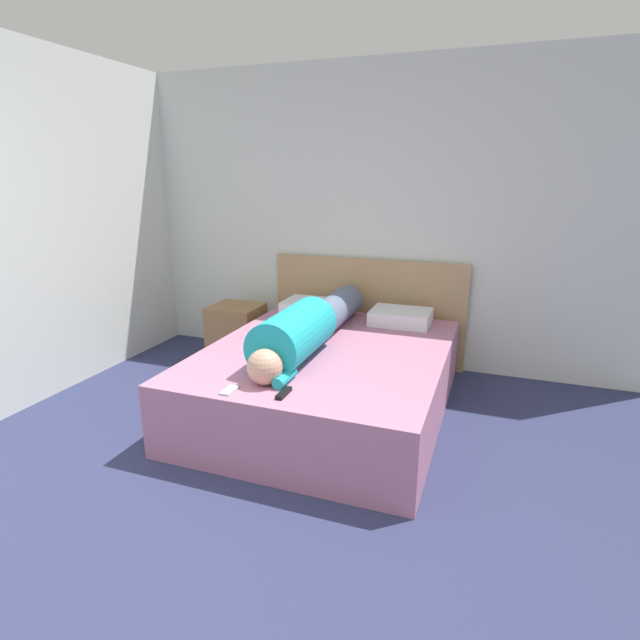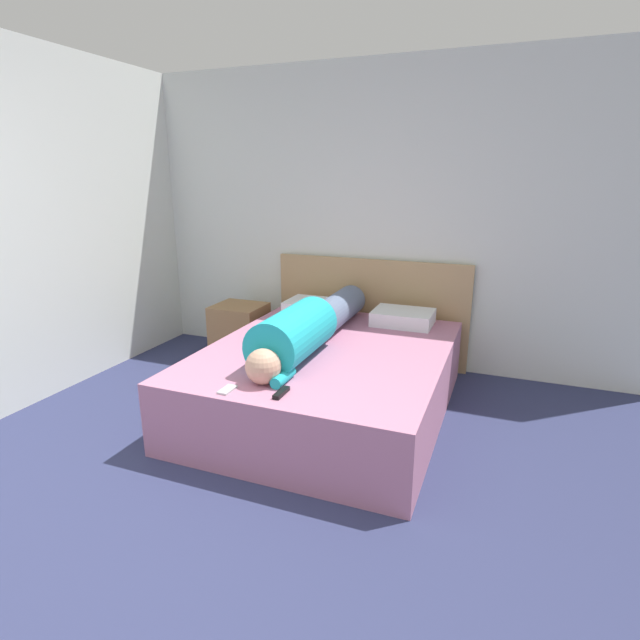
{
  "view_description": "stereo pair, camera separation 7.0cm",
  "coord_description": "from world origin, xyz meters",
  "px_view_note": "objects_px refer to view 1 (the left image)",
  "views": [
    {
      "loc": [
        1.28,
        -1.1,
        1.67
      ],
      "look_at": [
        0.18,
        1.93,
        0.73
      ],
      "focal_mm": 28.0,
      "sensor_mm": 36.0,
      "label": 1
    },
    {
      "loc": [
        1.35,
        -1.07,
        1.67
      ],
      "look_at": [
        0.18,
        1.93,
        0.73
      ],
      "focal_mm": 28.0,
      "sensor_mm": 36.0,
      "label": 2
    }
  ],
  "objects_px": {
    "person_lying": "(308,327)",
    "tv_remote": "(284,393)",
    "pillow_near_headboard": "(314,308)",
    "pillow_second": "(401,317)",
    "bed": "(327,379)",
    "nightstand": "(237,333)",
    "cell_phone": "(229,390)"
  },
  "relations": [
    {
      "from": "pillow_near_headboard",
      "to": "pillow_second",
      "type": "distance_m",
      "value": 0.77
    },
    {
      "from": "nightstand",
      "to": "pillow_second",
      "type": "distance_m",
      "value": 1.53
    },
    {
      "from": "nightstand",
      "to": "pillow_near_headboard",
      "type": "distance_m",
      "value": 0.79
    },
    {
      "from": "nightstand",
      "to": "pillow_near_headboard",
      "type": "xyz_separation_m",
      "value": [
        0.73,
        0.09,
        0.29
      ]
    },
    {
      "from": "bed",
      "to": "pillow_second",
      "type": "distance_m",
      "value": 0.92
    },
    {
      "from": "pillow_second",
      "to": "cell_phone",
      "type": "height_order",
      "value": "pillow_second"
    },
    {
      "from": "person_lying",
      "to": "pillow_near_headboard",
      "type": "xyz_separation_m",
      "value": [
        -0.27,
        0.81,
        -0.09
      ]
    },
    {
      "from": "person_lying",
      "to": "tv_remote",
      "type": "xyz_separation_m",
      "value": [
        0.17,
        -0.8,
        -0.14
      ]
    },
    {
      "from": "tv_remote",
      "to": "cell_phone",
      "type": "bearing_deg",
      "value": -168.76
    },
    {
      "from": "pillow_second",
      "to": "nightstand",
      "type": "bearing_deg",
      "value": -176.7
    },
    {
      "from": "bed",
      "to": "cell_phone",
      "type": "xyz_separation_m",
      "value": [
        -0.28,
        -0.9,
        0.25
      ]
    },
    {
      "from": "cell_phone",
      "to": "pillow_near_headboard",
      "type": "bearing_deg",
      "value": 94.15
    },
    {
      "from": "pillow_near_headboard",
      "to": "cell_phone",
      "type": "height_order",
      "value": "pillow_near_headboard"
    },
    {
      "from": "person_lying",
      "to": "pillow_near_headboard",
      "type": "bearing_deg",
      "value": 108.23
    },
    {
      "from": "pillow_near_headboard",
      "to": "pillow_second",
      "type": "height_order",
      "value": "pillow_near_headboard"
    },
    {
      "from": "person_lying",
      "to": "tv_remote",
      "type": "height_order",
      "value": "person_lying"
    },
    {
      "from": "pillow_near_headboard",
      "to": "tv_remote",
      "type": "xyz_separation_m",
      "value": [
        0.43,
        -1.62,
        -0.05
      ]
    },
    {
      "from": "person_lying",
      "to": "bed",
      "type": "bearing_deg",
      "value": 13.17
    },
    {
      "from": "bed",
      "to": "person_lying",
      "type": "distance_m",
      "value": 0.42
    },
    {
      "from": "nightstand",
      "to": "pillow_near_headboard",
      "type": "bearing_deg",
      "value": 6.77
    },
    {
      "from": "bed",
      "to": "nightstand",
      "type": "relative_size",
      "value": 3.86
    },
    {
      "from": "pillow_near_headboard",
      "to": "cell_phone",
      "type": "xyz_separation_m",
      "value": [
        0.12,
        -1.68,
        -0.06
      ]
    },
    {
      "from": "nightstand",
      "to": "pillow_second",
      "type": "xyz_separation_m",
      "value": [
        1.51,
        0.09,
        0.28
      ]
    },
    {
      "from": "bed",
      "to": "pillow_near_headboard",
      "type": "relative_size",
      "value": 3.97
    },
    {
      "from": "tv_remote",
      "to": "cell_phone",
      "type": "distance_m",
      "value": 0.32
    },
    {
      "from": "tv_remote",
      "to": "person_lying",
      "type": "bearing_deg",
      "value": 101.71
    },
    {
      "from": "pillow_second",
      "to": "cell_phone",
      "type": "bearing_deg",
      "value": -111.23
    },
    {
      "from": "nightstand",
      "to": "tv_remote",
      "type": "xyz_separation_m",
      "value": [
        1.17,
        -1.53,
        0.23
      ]
    },
    {
      "from": "person_lying",
      "to": "tv_remote",
      "type": "relative_size",
      "value": 11.97
    },
    {
      "from": "person_lying",
      "to": "tv_remote",
      "type": "distance_m",
      "value": 0.83
    },
    {
      "from": "person_lying",
      "to": "pillow_near_headboard",
      "type": "height_order",
      "value": "person_lying"
    },
    {
      "from": "pillow_second",
      "to": "cell_phone",
      "type": "relative_size",
      "value": 3.72
    }
  ]
}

